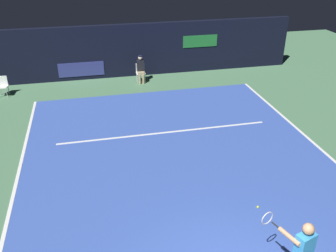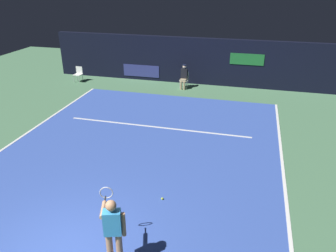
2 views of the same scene
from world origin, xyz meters
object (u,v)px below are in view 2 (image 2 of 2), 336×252
line_judge_on_chair (184,76)px  tennis_ball (162,199)px  courtside_chair_near (78,73)px  tennis_player (113,230)px

line_judge_on_chair → tennis_ball: line_judge_on_chair is taller
line_judge_on_chair → courtside_chair_near: line_judge_on_chair is taller
line_judge_on_chair → courtside_chair_near: size_ratio=1.50×
tennis_player → tennis_ball: 2.64m
line_judge_on_chair → courtside_chair_near: (-6.24, -0.32, -0.18)m
tennis_player → courtside_chair_near: (-7.40, 12.05, -0.49)m
courtside_chair_near → line_judge_on_chair: bearing=2.9°
tennis_player → line_judge_on_chair: size_ratio=1.31×
tennis_player → courtside_chair_near: 14.16m
tennis_player → line_judge_on_chair: 12.43m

